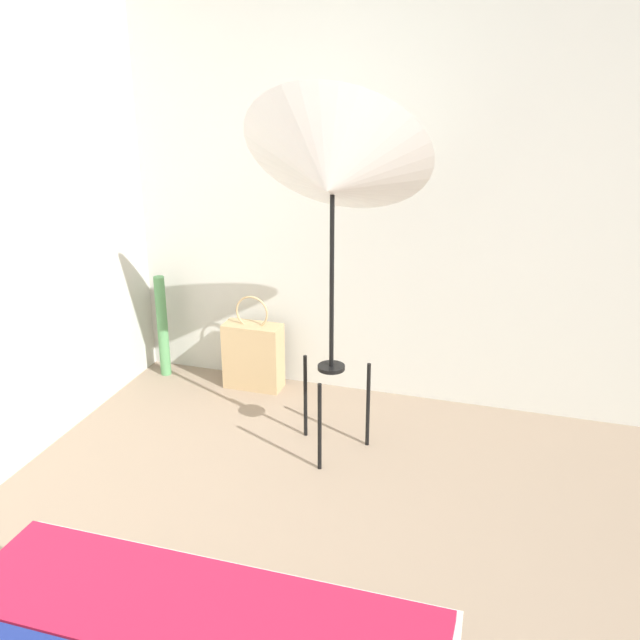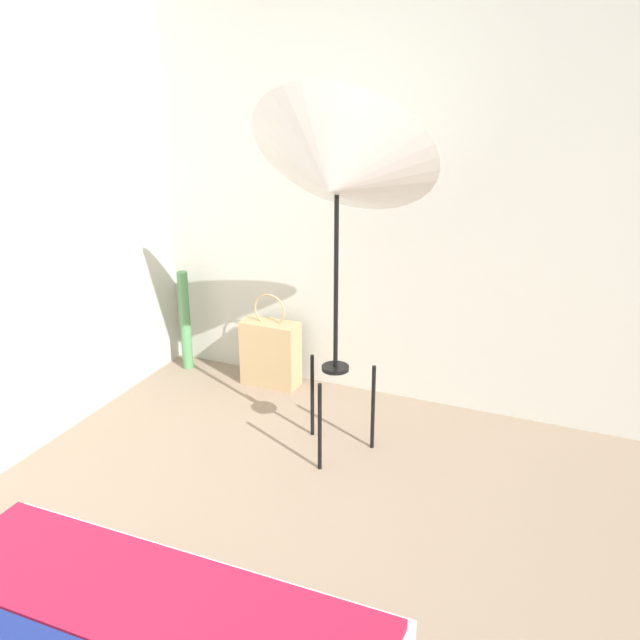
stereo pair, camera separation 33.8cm
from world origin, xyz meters
name	(u,v)px [view 1 (the left image)]	position (x,y,z in m)	size (l,w,h in m)	color
wall_back	(369,171)	(0.00, 2.42, 1.30)	(8.00, 0.05, 2.60)	beige
photo_umbrella	(332,172)	(0.01, 1.67, 1.42)	(0.88, 0.76, 1.83)	black
tote_bag	(253,355)	(-0.64, 2.24, 0.21)	(0.35, 0.15, 0.58)	tan
paper_roll	(163,327)	(-1.23, 2.24, 0.32)	(0.06, 0.06, 0.64)	#56995B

